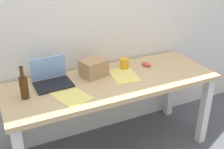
{
  "coord_description": "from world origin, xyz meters",
  "views": [
    {
      "loc": [
        -0.89,
        -1.87,
        1.8
      ],
      "look_at": [
        0.0,
        0.0,
        0.78
      ],
      "focal_mm": 44.7,
      "sensor_mm": 36.0,
      "label": 1
    }
  ],
  "objects": [
    {
      "name": "paper_sheet_front_left",
      "position": [
        -0.39,
        -0.11,
        0.74
      ],
      "size": [
        0.29,
        0.35,
        0.0
      ],
      "primitive_type": "cube",
      "rotation": [
        0.0,
        0.0,
        0.31
      ],
      "color": "#F4E06B",
      "rests_on": "desk"
    },
    {
      "name": "desk",
      "position": [
        0.0,
        0.0,
        0.63
      ],
      "size": [
        1.78,
        0.66,
        0.73
      ],
      "color": "tan",
      "rests_on": "ground"
    },
    {
      "name": "ground_plane",
      "position": [
        0.0,
        0.0,
        0.0
      ],
      "size": [
        8.0,
        8.0,
        0.0
      ],
      "primitive_type": "plane",
      "color": "#515459"
    },
    {
      "name": "paper_sheet_near_back",
      "position": [
        0.13,
        0.03,
        0.74
      ],
      "size": [
        0.25,
        0.32,
        0.0
      ],
      "primitive_type": "cube",
      "rotation": [
        0.0,
        0.0,
        -0.13
      ],
      "color": "#F4E06B",
      "rests_on": "desk"
    },
    {
      "name": "beer_bottle",
      "position": [
        -0.7,
        0.01,
        0.83
      ],
      "size": [
        0.06,
        0.06,
        0.25
      ],
      "color": "#47280F",
      "rests_on": "desk"
    },
    {
      "name": "cardboard_box",
      "position": [
        -0.11,
        0.14,
        0.81
      ],
      "size": [
        0.24,
        0.21,
        0.15
      ],
      "primitive_type": "cube",
      "rotation": [
        0.0,
        0.0,
        0.26
      ],
      "color": "tan",
      "rests_on": "desk"
    },
    {
      "name": "back_wall",
      "position": [
        0.0,
        0.39,
        1.3
      ],
      "size": [
        5.2,
        0.08,
        2.6
      ],
      "primitive_type": "cube",
      "color": "silver",
      "rests_on": "ground"
    },
    {
      "name": "computer_mouse",
      "position": [
        0.41,
        0.12,
        0.75
      ],
      "size": [
        0.1,
        0.12,
        0.03
      ],
      "primitive_type": "ellipsoid",
      "rotation": [
        0.0,
        0.0,
        0.43
      ],
      "color": "#D84C38",
      "rests_on": "desk"
    },
    {
      "name": "coffee_mug",
      "position": [
        0.2,
        0.16,
        0.78
      ],
      "size": [
        0.08,
        0.08,
        0.09
      ],
      "primitive_type": "cylinder",
      "color": "gold",
      "rests_on": "desk"
    },
    {
      "name": "laptop_left",
      "position": [
        -0.47,
        0.14,
        0.78
      ],
      "size": [
        0.3,
        0.24,
        0.21
      ],
      "color": "black",
      "rests_on": "desk"
    }
  ]
}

